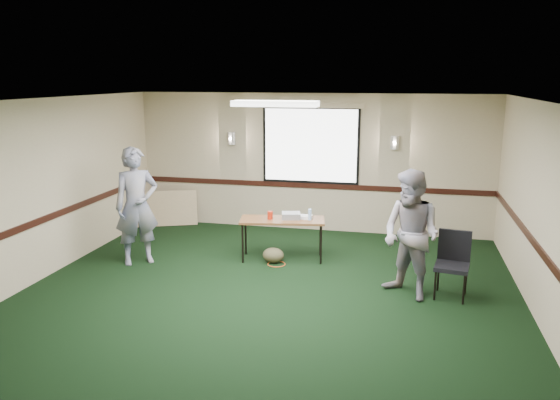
% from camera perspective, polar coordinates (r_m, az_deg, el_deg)
% --- Properties ---
extents(ground, '(8.00, 8.00, 0.00)m').
position_cam_1_polar(ground, '(7.35, -2.30, -11.38)').
color(ground, black).
rests_on(ground, ground).
extents(room_shell, '(8.00, 8.02, 8.00)m').
position_cam_1_polar(room_shell, '(8.89, 1.18, 3.54)').
color(room_shell, tan).
rests_on(room_shell, ground).
extents(folding_table, '(1.47, 0.79, 0.70)m').
position_cam_1_polar(folding_table, '(9.07, 0.24, -2.31)').
color(folding_table, brown).
rests_on(folding_table, ground).
extents(projector, '(0.35, 0.31, 0.10)m').
position_cam_1_polar(projector, '(9.07, 1.16, -1.64)').
color(projector, gray).
rests_on(projector, folding_table).
extents(game_console, '(0.22, 0.18, 0.05)m').
position_cam_1_polar(game_console, '(9.08, 2.68, -1.79)').
color(game_console, white).
rests_on(game_console, folding_table).
extents(red_cup, '(0.09, 0.09, 0.13)m').
position_cam_1_polar(red_cup, '(9.03, -1.04, -1.61)').
color(red_cup, '#AE1F0B').
rests_on(red_cup, folding_table).
extents(water_bottle, '(0.06, 0.06, 0.19)m').
position_cam_1_polar(water_bottle, '(8.97, 3.14, -1.53)').
color(water_bottle, '#8FB6EA').
rests_on(water_bottle, folding_table).
extents(duffel_bag, '(0.42, 0.35, 0.25)m').
position_cam_1_polar(duffel_bag, '(9.05, -0.70, -5.79)').
color(duffel_bag, '#474028').
rests_on(duffel_bag, ground).
extents(cable_coil, '(0.39, 0.39, 0.02)m').
position_cam_1_polar(cable_coil, '(8.99, -0.38, -6.71)').
color(cable_coil, '#CB4D19').
rests_on(cable_coil, ground).
extents(folded_table, '(1.37, 0.72, 0.72)m').
position_cam_1_polar(folded_table, '(11.45, -12.16, -0.89)').
color(folded_table, tan).
rests_on(folded_table, ground).
extents(conference_chair, '(0.52, 0.53, 0.92)m').
position_cam_1_polar(conference_chair, '(7.99, 17.62, -5.85)').
color(conference_chair, black).
rests_on(conference_chair, ground).
extents(person_left, '(0.83, 0.79, 1.92)m').
position_cam_1_polar(person_left, '(9.13, -14.75, -0.62)').
color(person_left, '#39497E').
rests_on(person_left, ground).
extents(person_right, '(1.10, 1.07, 1.79)m').
position_cam_1_polar(person_right, '(7.67, 13.54, -3.57)').
color(person_right, '#7B8FC0').
rests_on(person_right, ground).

